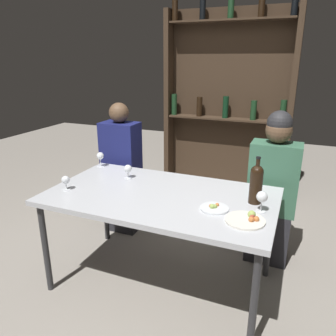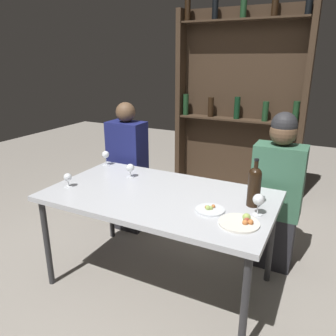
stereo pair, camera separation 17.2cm
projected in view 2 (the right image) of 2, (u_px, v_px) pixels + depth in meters
The scene contains 12 objects.
ground_plane at pixel (160, 281), 2.53m from camera, with size 10.00×10.00×0.00m, color gray.
dining_table at pixel (159, 201), 2.31m from camera, with size 1.58×0.90×0.73m.
wine_rack_wall at pixel (239, 101), 3.82m from camera, with size 1.51×0.21×2.29m.
wine_bottle at pixel (254, 185), 2.07m from camera, with size 0.08×0.08×0.31m.
wine_glass_0 at pixel (258, 200), 1.96m from camera, with size 0.07×0.07×0.14m.
wine_glass_1 at pixel (106, 155), 2.88m from camera, with size 0.06×0.06×0.13m.
wine_glass_2 at pixel (68, 178), 2.40m from camera, with size 0.06×0.06×0.11m.
wine_glass_3 at pixel (130, 168), 2.59m from camera, with size 0.06×0.06×0.11m.
food_plate_0 at pixel (210, 209), 2.04m from camera, with size 0.18×0.18×0.04m.
food_plate_1 at pixel (241, 222), 1.88m from camera, with size 0.24×0.24×0.05m.
seated_person_left at pixel (128, 171), 3.16m from camera, with size 0.34×0.22×1.26m.
seated_person_right at pixel (276, 195), 2.56m from camera, with size 0.38×0.22×1.27m.
Camera 2 is at (1.01, -1.86, 1.64)m, focal length 35.00 mm.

